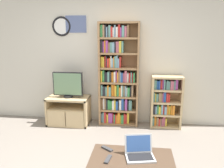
# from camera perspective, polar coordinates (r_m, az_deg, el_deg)

# --- Properties ---
(wall_back) EXTENTS (5.61, 0.09, 2.60)m
(wall_back) POSITION_cam_1_polar(r_m,az_deg,el_deg) (4.33, -0.63, 6.92)
(wall_back) COLOR beige
(wall_back) RESTS_ON ground_plane
(tv_stand) EXTENTS (0.81, 0.47, 0.55)m
(tv_stand) POSITION_cam_1_polar(r_m,az_deg,el_deg) (4.45, -11.25, -6.77)
(tv_stand) COLOR tan
(tv_stand) RESTS_ON ground_plane
(television) EXTENTS (0.58, 0.18, 0.50)m
(television) POSITION_cam_1_polar(r_m,az_deg,el_deg) (4.30, -11.45, -0.23)
(television) COLOR black
(television) RESTS_ON tv_stand
(bookshelf_tall) EXTENTS (0.76, 0.26, 1.98)m
(bookshelf_tall) POSITION_cam_1_polar(r_m,az_deg,el_deg) (4.21, 1.36, 1.79)
(bookshelf_tall) COLOR #9E754C
(bookshelf_tall) RESTS_ON ground_plane
(bookshelf_short) EXTENTS (0.57, 0.30, 1.00)m
(bookshelf_short) POSITION_cam_1_polar(r_m,az_deg,el_deg) (4.31, 13.58, -4.39)
(bookshelf_short) COLOR tan
(bookshelf_short) RESTS_ON ground_plane
(coffee_table) EXTENTS (0.93, 0.51, 0.42)m
(coffee_table) POSITION_cam_1_polar(r_m,az_deg,el_deg) (2.62, 5.15, -19.50)
(coffee_table) COLOR #4C3828
(coffee_table) RESTS_ON ground_plane
(laptop) EXTENTS (0.36, 0.31, 0.23)m
(laptop) POSITION_cam_1_polar(r_m,az_deg,el_deg) (2.59, 7.17, -17.11)
(laptop) COLOR #B7BABC
(laptop) RESTS_ON coffee_table
(remote_near_laptop) EXTENTS (0.07, 0.17, 0.02)m
(remote_near_laptop) POSITION_cam_1_polar(r_m,az_deg,el_deg) (2.54, -1.04, -19.04)
(remote_near_laptop) COLOR #38383A
(remote_near_laptop) RESTS_ON coffee_table
(remote_far_from_laptop) EXTENTS (0.16, 0.13, 0.02)m
(remote_far_from_laptop) POSITION_cam_1_polar(r_m,az_deg,el_deg) (2.73, -1.29, -16.52)
(remote_far_from_laptop) COLOR #38383A
(remote_far_from_laptop) RESTS_ON coffee_table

